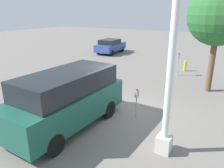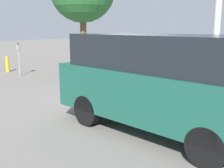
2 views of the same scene
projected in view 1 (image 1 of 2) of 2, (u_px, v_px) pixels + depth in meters
ground_plane at (126, 113)px, 9.52m from camera, size 80.00×80.00×0.00m
parking_meter_near at (137, 97)px, 8.74m from camera, size 0.20×0.12×1.29m
parking_meter_far at (178, 59)px, 14.55m from camera, size 0.20×0.12×1.57m
lamp_post at (169, 80)px, 6.15m from camera, size 0.44×0.44×6.19m
parked_van at (67, 98)px, 8.04m from camera, size 4.92×2.15×2.15m
car_distant at (110, 46)px, 22.62m from camera, size 3.94×1.91×1.43m
street_tree at (219, 15)px, 10.83m from camera, size 3.07×3.07×5.56m
fire_hydrant at (185, 66)px, 15.92m from camera, size 0.19×0.19×0.80m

